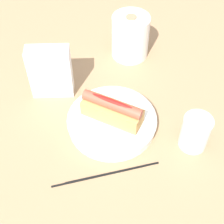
# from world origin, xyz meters

# --- Properties ---
(ground_plane) EXTENTS (2.40, 2.40, 0.00)m
(ground_plane) POSITION_xyz_m (0.00, 0.00, 0.00)
(ground_plane) COLOR #9E7A56
(serving_bowl) EXTENTS (0.23, 0.23, 0.03)m
(serving_bowl) POSITION_xyz_m (-0.02, -0.02, 0.02)
(serving_bowl) COLOR white
(serving_bowl) RESTS_ON ground_plane
(hotdog_front) EXTENTS (0.16, 0.10, 0.06)m
(hotdog_front) POSITION_xyz_m (-0.02, -0.02, 0.06)
(hotdog_front) COLOR tan
(hotdog_front) RESTS_ON serving_bowl
(water_glass) EXTENTS (0.07, 0.07, 0.09)m
(water_glass) POSITION_xyz_m (0.18, -0.05, 0.04)
(water_glass) COLOR white
(water_glass) RESTS_ON ground_plane
(paper_towel_roll) EXTENTS (0.11, 0.11, 0.13)m
(paper_towel_roll) POSITION_xyz_m (-0.00, 0.27, 0.07)
(paper_towel_roll) COLOR white
(paper_towel_roll) RESTS_ON ground_plane
(napkin_box) EXTENTS (0.12, 0.06, 0.15)m
(napkin_box) POSITION_xyz_m (-0.19, 0.08, 0.07)
(napkin_box) COLOR white
(napkin_box) RESTS_ON ground_plane
(chopstick_near) EXTENTS (0.21, 0.08, 0.01)m
(chopstick_near) POSITION_xyz_m (0.00, -0.15, 0.00)
(chopstick_near) COLOR black
(chopstick_near) RESTS_ON ground_plane
(chopstick_far) EXTENTS (0.21, 0.08, 0.01)m
(chopstick_far) POSITION_xyz_m (-0.03, -0.16, 0.00)
(chopstick_far) COLOR black
(chopstick_far) RESTS_ON ground_plane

